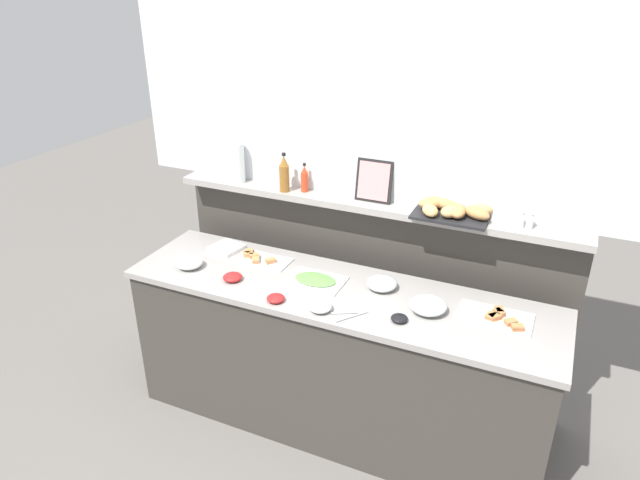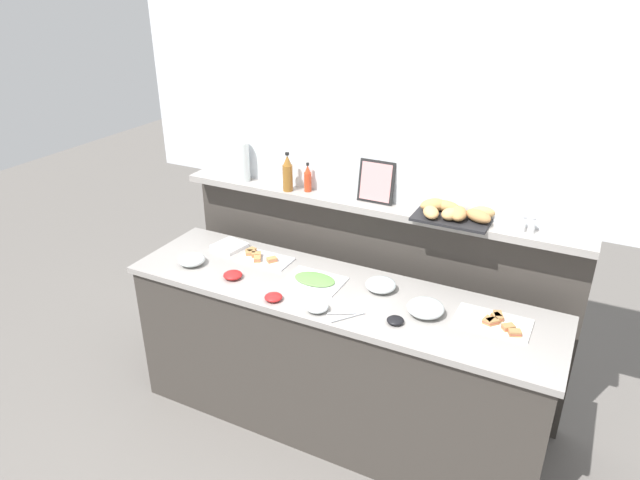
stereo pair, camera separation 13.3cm
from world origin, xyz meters
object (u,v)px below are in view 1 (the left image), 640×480
object	(u,v)px
glass_bowl_large	(189,263)
glass_bowl_extra	(382,284)
condiment_bowl_cream	(233,277)
cold_cuts_platter	(315,280)
serving_tongs	(351,314)
hot_sauce_bottle	(305,179)
sandwich_platter_side	(497,317)
water_carafe	(237,163)
glass_bowl_medium	(321,307)
framed_picture	(374,181)
sandwich_platter_front	(261,259)
glass_bowl_small	(428,306)
bread_basket	(451,209)
napkin_stack	(226,248)
pepper_shaker	(530,221)
condiment_bowl_red	(399,318)
salt_shaker	(521,220)
vinegar_bottle_amber	(284,174)
condiment_bowl_dark	(276,298)

from	to	relation	value
glass_bowl_large	glass_bowl_extra	xyz separation A→B (m)	(1.09, 0.22, 0.00)
glass_bowl_large	condiment_bowl_cream	bearing A→B (deg)	-4.86
cold_cuts_platter	condiment_bowl_cream	size ratio (longest dim) A/B	2.97
glass_bowl_large	serving_tongs	xyz separation A→B (m)	(1.03, -0.09, -0.02)
serving_tongs	hot_sauce_bottle	distance (m)	0.94
sandwich_platter_side	water_carafe	size ratio (longest dim) A/B	1.48
glass_bowl_medium	serving_tongs	xyz separation A→B (m)	(0.16, 0.02, -0.02)
framed_picture	sandwich_platter_front	bearing A→B (deg)	-149.95
glass_bowl_small	glass_bowl_medium	bearing A→B (deg)	-156.74
glass_bowl_medium	glass_bowl_extra	bearing A→B (deg)	57.84
condiment_bowl_cream	bread_basket	size ratio (longest dim) A/B	0.25
glass_bowl_medium	cold_cuts_platter	bearing A→B (deg)	119.98
water_carafe	bread_basket	bearing A→B (deg)	0.17
glass_bowl_large	condiment_bowl_cream	xyz separation A→B (m)	(0.30, -0.03, -0.01)
sandwich_platter_side	glass_bowl_medium	world-z (taller)	glass_bowl_medium
napkin_stack	hot_sauce_bottle	world-z (taller)	hot_sauce_bottle
glass_bowl_extra	hot_sauce_bottle	world-z (taller)	hot_sauce_bottle
glass_bowl_extra	condiment_bowl_cream	distance (m)	0.82
sandwich_platter_side	cold_cuts_platter	world-z (taller)	sandwich_platter_side
glass_bowl_extra	framed_picture	bearing A→B (deg)	118.36
bread_basket	glass_bowl_extra	bearing A→B (deg)	-130.99
napkin_stack	pepper_shaker	bearing A→B (deg)	8.33
pepper_shaker	framed_picture	size ratio (longest dim) A/B	0.36
glass_bowl_small	sandwich_platter_side	bearing A→B (deg)	12.11
sandwich_platter_front	serving_tongs	distance (m)	0.77
sandwich_platter_front	glass_bowl_extra	distance (m)	0.75
glass_bowl_extra	condiment_bowl_red	size ratio (longest dim) A/B	1.93
sandwich_platter_side	cold_cuts_platter	size ratio (longest dim) A/B	1.14
glass_bowl_medium	napkin_stack	bearing A→B (deg)	154.17
cold_cuts_platter	condiment_bowl_cream	xyz separation A→B (m)	(-0.42, -0.17, 0.01)
glass_bowl_large	water_carafe	bearing A→B (deg)	86.95
condiment_bowl_red	water_carafe	world-z (taller)	water_carafe
pepper_shaker	water_carafe	size ratio (longest dim) A/B	0.36
glass_bowl_extra	salt_shaker	world-z (taller)	salt_shaker
sandwich_platter_side	vinegar_bottle_amber	bearing A→B (deg)	166.28
hot_sauce_bottle	salt_shaker	xyz separation A→B (m)	(1.24, -0.02, -0.03)
condiment_bowl_dark	hot_sauce_bottle	distance (m)	0.80
hot_sauce_bottle	bread_basket	distance (m)	0.88
glass_bowl_medium	condiment_bowl_cream	bearing A→B (deg)	171.59
condiment_bowl_dark	condiment_bowl_cream	xyz separation A→B (m)	(-0.32, 0.10, 0.00)
sandwich_platter_side	serving_tongs	bearing A→B (deg)	-158.66
cold_cuts_platter	glass_bowl_small	xyz separation A→B (m)	(0.64, -0.04, 0.02)
sandwich_platter_front	glass_bowl_extra	xyz separation A→B (m)	(0.75, -0.01, 0.02)
glass_bowl_large	water_carafe	size ratio (longest dim) A/B	0.63
sandwich_platter_front	napkin_stack	size ratio (longest dim) A/B	1.84
glass_bowl_small	condiment_bowl_cream	distance (m)	1.07
condiment_bowl_dark	framed_picture	bearing A→B (deg)	68.24
sandwich_platter_front	glass_bowl_large	world-z (taller)	glass_bowl_large
glass_bowl_small	water_carafe	world-z (taller)	water_carafe
cold_cuts_platter	salt_shaker	distance (m)	1.13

